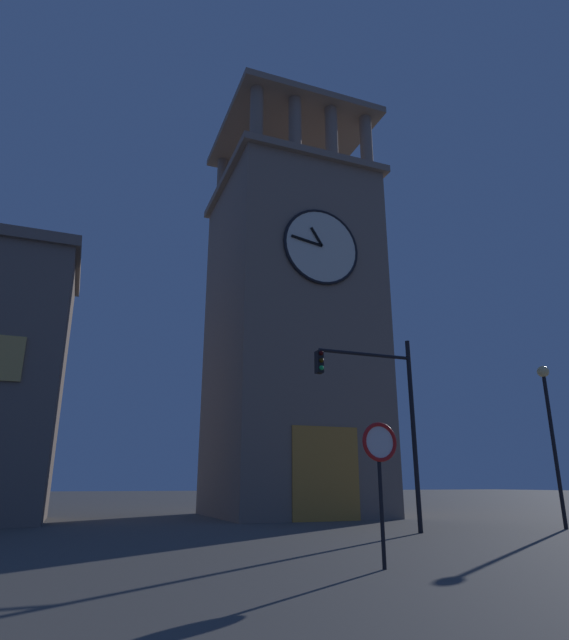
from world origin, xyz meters
TOP-DOWN VIEW (x-y plane):
  - ground_plane at (0.00, 0.00)m, footprint 200.00×200.00m
  - clocktower at (0.17, -2.86)m, footprint 8.39×8.88m
  - traffic_signal_mid at (0.80, 7.36)m, footprint 3.73×0.41m
  - street_lamp at (-6.03, 7.93)m, footprint 0.44×0.44m
  - no_horn_sign at (4.85, 13.61)m, footprint 0.78×0.14m

SIDE VIEW (x-z plane):
  - ground_plane at x=0.00m, z-range 0.00..0.00m
  - no_horn_sign at x=4.85m, z-range 0.77..3.51m
  - street_lamp at x=-6.03m, z-range 1.09..7.00m
  - traffic_signal_mid at x=0.80m, z-range 0.96..7.46m
  - clocktower at x=0.17m, z-range -2.61..21.86m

